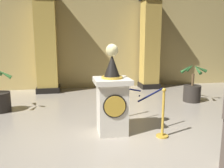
# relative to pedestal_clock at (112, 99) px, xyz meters

# --- Properties ---
(ground_plane) EXTENTS (12.47, 12.47, 0.00)m
(ground_plane) POSITION_rel_pedestal_clock_xyz_m (0.35, -0.43, -0.72)
(ground_plane) COLOR #9E9384
(back_wall) EXTENTS (12.47, 0.16, 3.72)m
(back_wall) POSITION_rel_pedestal_clock_xyz_m (0.35, 4.87, 1.14)
(back_wall) COLOR tan
(back_wall) RESTS_ON ground_plane
(pedestal_clock) EXTENTS (0.71, 0.71, 1.82)m
(pedestal_clock) POSITION_rel_pedestal_clock_xyz_m (0.00, 0.00, 0.00)
(pedestal_clock) COLOR silver
(pedestal_clock) RESTS_ON ground_plane
(stanchion_near) EXTENTS (0.24, 0.24, 0.99)m
(stanchion_near) POSITION_rel_pedestal_clock_xyz_m (0.94, -0.39, -0.37)
(stanchion_near) COLOR gold
(stanchion_near) RESTS_ON ground_plane
(stanchion_far) EXTENTS (0.24, 0.24, 1.04)m
(stanchion_far) POSITION_rel_pedestal_clock_xyz_m (0.36, 0.86, -0.35)
(stanchion_far) COLOR gold
(stanchion_far) RESTS_ON ground_plane
(velvet_rope) EXTENTS (0.94, 0.96, 0.22)m
(velvet_rope) POSITION_rel_pedestal_clock_xyz_m (0.65, 0.24, 0.07)
(velvet_rope) COLOR #141947
(column_left) EXTENTS (0.87, 0.87, 3.57)m
(column_left) POSITION_rel_pedestal_clock_xyz_m (-1.63, 4.29, 1.06)
(column_left) COLOR black
(column_left) RESTS_ON ground_plane
(column_right) EXTENTS (0.77, 0.77, 3.57)m
(column_right) POSITION_rel_pedestal_clock_xyz_m (2.32, 4.29, 1.06)
(column_right) COLOR black
(column_right) RESTS_ON ground_plane
(potted_palm_right) EXTENTS (0.82, 0.82, 1.21)m
(potted_palm_right) POSITION_rel_pedestal_clock_xyz_m (2.92, 1.99, -0.37)
(potted_palm_right) COLOR #2D2823
(potted_palm_right) RESTS_ON ground_plane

